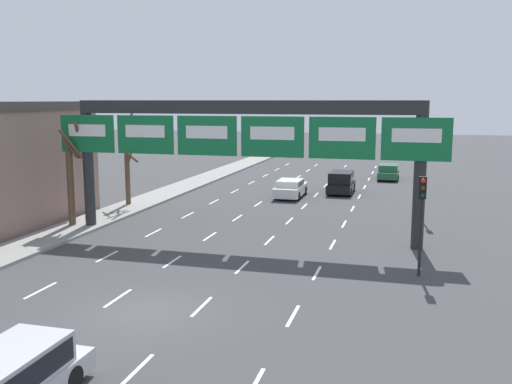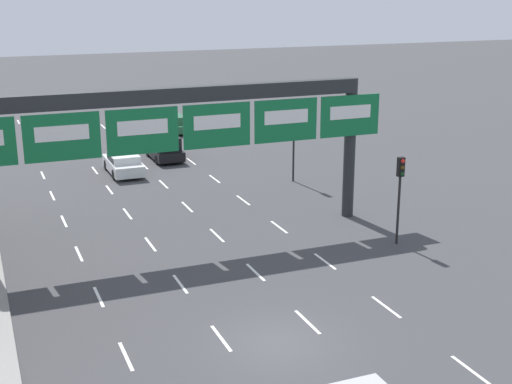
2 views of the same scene
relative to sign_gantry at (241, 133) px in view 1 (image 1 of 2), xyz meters
The scene contains 11 objects.
ground_plane 12.59m from the sign_gantry, 90.00° to the right, with size 220.00×220.00×0.00m, color #3D3D3F.
lane_dashes 5.94m from the sign_gantry, 90.00° to the left, with size 10.02×67.00×0.01m.
sign_gantry is the anchor object (origin of this frame).
car_green 26.46m from the sign_gantry, 75.20° to the left, with size 1.83×4.61×1.39m.
car_white 13.95m from the sign_gantry, 90.26° to the left, with size 1.90×4.48×1.35m.
suv_black 16.95m from the sign_gantry, 77.94° to the left, with size 1.89×4.17×1.71m.
suv_silver 18.80m from the sign_gantry, 90.58° to the right, with size 1.82×4.84×1.55m.
traffic_light_near_gantry 10.50m from the sign_gantry, 26.67° to the right, with size 0.30×0.35×4.17m.
traffic_light_mid_block 12.01m from the sign_gantry, 38.33° to the left, with size 0.30×0.35×5.03m.
tree_bare_closest 10.27m from the sign_gantry, behind, with size 1.28×1.86×5.90m.
tree_bare_second 12.21m from the sign_gantry, 146.37° to the left, with size 1.79×2.01×6.34m.
Camera 1 is at (8.58, -17.10, 7.24)m, focal length 40.00 mm.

